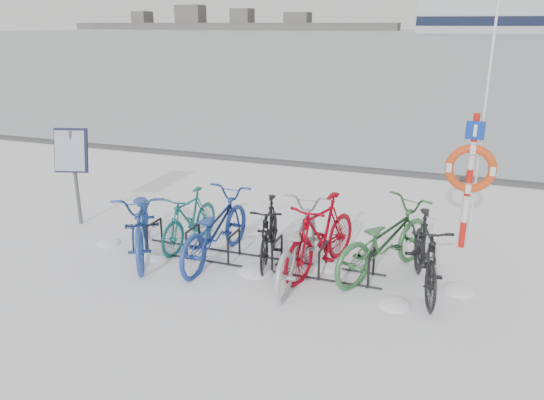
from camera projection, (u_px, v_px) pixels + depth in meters
The scene contains 16 objects.
ground at pixel (255, 263), 8.28m from camera, with size 900.00×900.00×0.00m, color white.
ice_sheet at pixel (461, 36), 146.49m from camera, with size 400.00×298.00×0.02m, color #9BA8AF.
quay_edge at pixel (340, 168), 13.53m from camera, with size 400.00×0.25×0.10m, color #3F3F42.
bike_rack at pixel (255, 252), 8.23m from camera, with size 4.00×0.48×0.46m.
info_board at pixel (72, 156), 9.48m from camera, with size 0.64×0.38×1.80m.
lifebuoy_station at pixel (471, 169), 8.40m from camera, with size 0.78×0.22×4.08m.
shoreline at pixel (221, 24), 278.53m from camera, with size 180.00×12.00×9.50m.
bike_0 at pixel (142, 219), 8.48m from camera, with size 0.77×2.22×1.16m, color navy.
bike_1 at pixel (190, 217), 8.84m from camera, with size 0.46×1.62×0.97m, color #166563.
bike_2 at pixel (215, 226), 8.27m from camera, with size 0.74×2.12×1.11m, color navy.
bike_3 at pixel (269, 229), 8.28m from camera, with size 0.47×1.68×1.01m, color black.
bike_4 at pixel (297, 241), 7.67m from camera, with size 0.75×2.15×1.13m, color #A4A8AB.
bike_5 at pixel (321, 233), 7.90m from camera, with size 0.55×1.95×1.17m, color maroon.
bike_6 at pixel (385, 238), 7.79m from camera, with size 0.75×2.16×1.13m, color #326A3B.
bike_7 at pixel (426, 252), 7.32m from camera, with size 0.52×1.85×1.11m, color black.
snow_drifts at pixel (286, 272), 7.99m from camera, with size 6.10×1.33×0.18m.
Camera 1 is at (2.81, -7.00, 3.57)m, focal length 35.00 mm.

